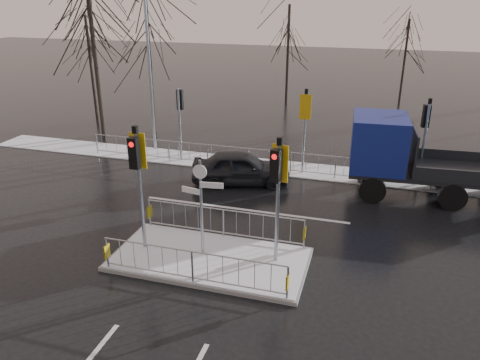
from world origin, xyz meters
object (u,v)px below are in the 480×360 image
(flatbed_truck, at_px, (403,154))
(street_lamp_left, at_px, (150,63))
(traffic_island, at_px, (209,250))
(car_far_lane, at_px, (241,168))

(flatbed_truck, xyz_separation_m, street_lamp_left, (-12.10, 2.44, 2.78))
(traffic_island, distance_m, street_lamp_left, 12.17)
(flatbed_truck, height_order, street_lamp_left, street_lamp_left)
(traffic_island, height_order, street_lamp_left, street_lamp_left)
(traffic_island, height_order, flatbed_truck, traffic_island)
(car_far_lane, xyz_separation_m, flatbed_truck, (6.52, 0.73, 1.00))
(car_far_lane, bearing_deg, flatbed_truck, -99.29)
(traffic_island, relative_size, flatbed_truck, 0.85)
(traffic_island, height_order, car_far_lane, traffic_island)
(car_far_lane, distance_m, flatbed_truck, 6.64)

